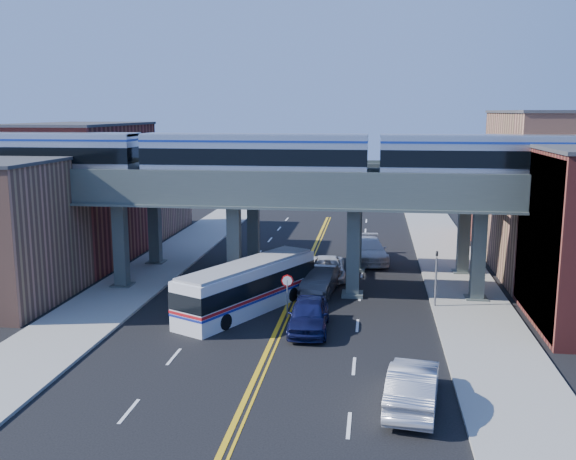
% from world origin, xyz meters
% --- Properties ---
extents(ground, '(120.00, 120.00, 0.00)m').
position_xyz_m(ground, '(0.00, 0.00, 0.00)').
color(ground, black).
rests_on(ground, ground).
extents(sidewalk_west, '(5.00, 70.00, 0.16)m').
position_xyz_m(sidewalk_west, '(-11.50, 10.00, 0.08)').
color(sidewalk_west, gray).
rests_on(sidewalk_west, ground).
extents(sidewalk_east, '(5.00, 70.00, 0.16)m').
position_xyz_m(sidewalk_east, '(11.50, 10.00, 0.08)').
color(sidewalk_east, gray).
rests_on(sidewalk_east, ground).
extents(building_west_b, '(8.00, 14.00, 11.00)m').
position_xyz_m(building_west_b, '(-18.50, 16.00, 5.50)').
color(building_west_b, maroon).
rests_on(building_west_b, ground).
extents(building_west_c, '(8.00, 10.00, 8.00)m').
position_xyz_m(building_west_c, '(-18.50, 29.00, 4.00)').
color(building_west_c, '#A06952').
rests_on(building_west_c, ground).
extents(building_east_b, '(8.00, 14.00, 12.00)m').
position_xyz_m(building_east_b, '(18.50, 16.00, 6.00)').
color(building_east_b, '#A06952').
rests_on(building_east_b, ground).
extents(building_east_c, '(8.00, 10.00, 9.00)m').
position_xyz_m(building_east_c, '(18.50, 29.00, 4.50)').
color(building_east_c, maroon).
rests_on(building_east_c, ground).
extents(mural_panel, '(0.10, 9.50, 9.50)m').
position_xyz_m(mural_panel, '(14.55, 4.00, 4.75)').
color(mural_panel, teal).
rests_on(mural_panel, ground).
extents(elevated_viaduct_near, '(52.00, 3.60, 7.40)m').
position_xyz_m(elevated_viaduct_near, '(0.00, 8.00, 6.47)').
color(elevated_viaduct_near, '#434D4A').
rests_on(elevated_viaduct_near, ground).
extents(elevated_viaduct_far, '(52.00, 3.60, 7.40)m').
position_xyz_m(elevated_viaduct_far, '(0.00, 15.00, 6.47)').
color(elevated_viaduct_far, '#434D4A').
rests_on(elevated_viaduct_far, ground).
extents(transit_train, '(45.66, 2.86, 3.33)m').
position_xyz_m(transit_train, '(-2.54, 8.00, 9.20)').
color(transit_train, black).
rests_on(transit_train, elevated_viaduct_near).
extents(stop_sign, '(0.76, 0.09, 2.63)m').
position_xyz_m(stop_sign, '(0.30, 3.00, 1.76)').
color(stop_sign, slate).
rests_on(stop_sign, ground).
extents(traffic_signal, '(0.15, 0.18, 4.10)m').
position_xyz_m(traffic_signal, '(9.20, 6.00, 2.30)').
color(traffic_signal, slate).
rests_on(traffic_signal, ground).
extents(transit_bus, '(7.31, 11.07, 2.88)m').
position_xyz_m(transit_bus, '(-2.26, 3.99, 1.48)').
color(transit_bus, silver).
rests_on(transit_bus, ground).
extents(car_lane_a, '(2.33, 5.44, 1.83)m').
position_xyz_m(car_lane_a, '(1.80, 0.84, 0.92)').
color(car_lane_a, '#10143D').
rests_on(car_lane_a, ground).
extents(car_lane_b, '(2.51, 5.58, 1.78)m').
position_xyz_m(car_lane_b, '(1.80, 8.31, 0.89)').
color(car_lane_b, '#333336').
rests_on(car_lane_b, ground).
extents(car_lane_c, '(2.97, 5.69, 1.53)m').
position_xyz_m(car_lane_c, '(1.99, 12.41, 0.76)').
color(car_lane_c, silver).
rests_on(car_lane_c, ground).
extents(car_lane_d, '(3.45, 6.71, 1.86)m').
position_xyz_m(car_lane_d, '(5.00, 18.36, 0.93)').
color(car_lane_d, silver).
rests_on(car_lane_d, ground).
extents(car_parked_curb, '(2.65, 5.83, 1.85)m').
position_xyz_m(car_parked_curb, '(7.04, -8.00, 0.93)').
color(car_parked_curb, '#B5B4BA').
rests_on(car_parked_curb, ground).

